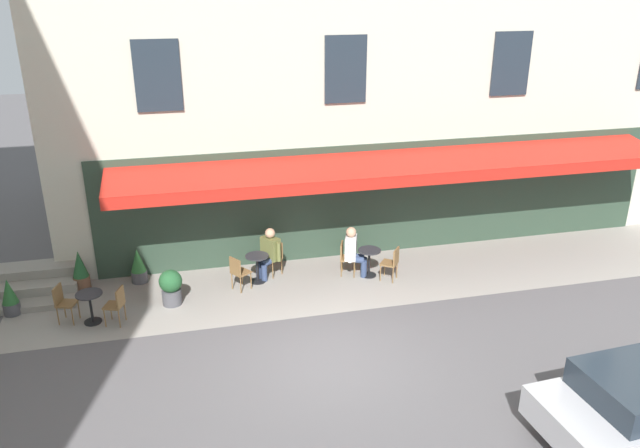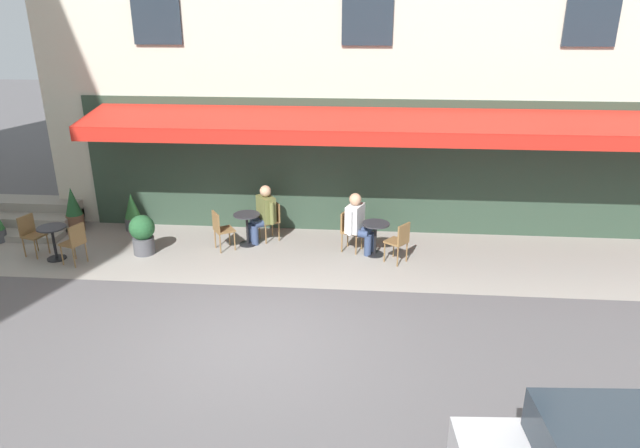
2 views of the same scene
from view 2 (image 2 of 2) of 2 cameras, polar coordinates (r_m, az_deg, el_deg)
The scene contains 17 objects.
ground_plane at distance 9.52m, azimuth -6.49°, elevation -11.36°, with size 70.00×70.00×0.00m, color #565456.
sidewalk_cafe_terrace at distance 12.46m, azimuth 11.45°, elevation -3.50°, with size 20.50×3.20×0.01m, color gray.
back_alley_steps at distance 15.75m, azimuth -27.41°, elevation 0.67°, with size 2.40×1.75×0.60m.
cafe_table_mid_terrace at distance 13.31m, azimuth -25.54°, elevation -1.31°, with size 0.60×0.60×0.75m.
cafe_chair_wicker_under_awning at distance 12.83m, azimuth -23.72°, elevation -1.54°, with size 0.51×0.51×0.91m.
cafe_chair_wicker_kerbside at distance 13.75m, azimuth -27.39°, elevation -0.70°, with size 0.50×0.50×0.91m.
cafe_table_streetside at distance 12.87m, azimuth -7.44°, elevation -0.07°, with size 0.60×0.60×0.75m.
cafe_chair_wicker_facing_street at distance 12.65m, azimuth -10.10°, elevation -0.33°, with size 0.55×0.55×0.91m.
cafe_chair_wicker_near_door at distance 13.09m, azimuth -4.92°, elevation 0.67°, with size 0.56×0.56×0.91m.
cafe_table_far_end at distance 12.28m, azimuth 5.67°, elevation -1.04°, with size 0.60×0.60×0.75m.
cafe_chair_wicker_by_window at distance 11.93m, azimuth 8.11°, elevation -1.55°, with size 0.56×0.56×0.91m.
cafe_chair_wicker_corner_left at distance 12.47m, azimuth 2.95°, elevation -0.35°, with size 0.51×0.51×0.91m.
seated_patron_in_white at distance 12.33m, azimuth 3.89°, elevation 0.25°, with size 0.67×0.67×1.36m.
seated_companion_in_olive at distance 12.95m, azimuth -5.81°, elevation 1.19°, with size 0.68×0.66×1.35m.
potted_plant_under_sign at distance 14.82m, azimuth -23.81°, elevation 1.32°, with size 0.41×0.41×1.11m.
potted_plant_entrance_left at distance 12.90m, azimuth -17.63°, elevation -0.92°, with size 0.56×0.56×0.90m.
potted_plant_mid_terrace at distance 14.42m, azimuth -18.57°, elevation 1.15°, with size 0.41×0.41×0.93m.
Camera 2 is at (-1.72, 7.88, 5.06)m, focal length 31.40 mm.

